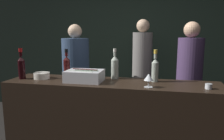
% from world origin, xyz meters
% --- Properties ---
extents(wall_back_chalkboard, '(6.40, 0.06, 2.80)m').
position_xyz_m(wall_back_chalkboard, '(0.00, 2.23, 1.40)').
color(wall_back_chalkboard, black).
rests_on(wall_back_chalkboard, ground_plane).
extents(bar_counter, '(2.20, 0.50, 1.04)m').
position_xyz_m(bar_counter, '(0.00, 0.25, 0.52)').
color(bar_counter, black).
rests_on(bar_counter, ground_plane).
extents(ice_bin_with_bottles, '(0.37, 0.27, 0.12)m').
position_xyz_m(ice_bin_with_bottles, '(-0.28, 0.23, 1.10)').
color(ice_bin_with_bottles, silver).
rests_on(ice_bin_with_bottles, bar_counter).
extents(bowl_white, '(0.17, 0.17, 0.07)m').
position_xyz_m(bowl_white, '(-0.79, 0.26, 1.07)').
color(bowl_white, silver).
rests_on(bowl_white, bar_counter).
extents(wine_glass, '(0.09, 0.09, 0.13)m').
position_xyz_m(wine_glass, '(0.38, 0.11, 1.13)').
color(wine_glass, silver).
rests_on(wine_glass, bar_counter).
extents(candle_votive, '(0.06, 0.06, 0.05)m').
position_xyz_m(candle_votive, '(0.91, 0.16, 1.06)').
color(candle_votive, silver).
rests_on(candle_votive, bar_counter).
extents(rose_wine_bottle, '(0.07, 0.07, 0.33)m').
position_xyz_m(rose_wine_bottle, '(0.43, 0.36, 1.18)').
color(rose_wine_bottle, '#9EA899').
rests_on(rose_wine_bottle, bar_counter).
extents(white_wine_bottle, '(0.08, 0.08, 0.33)m').
position_xyz_m(white_wine_bottle, '(0.00, 0.42, 1.18)').
color(white_wine_bottle, '#9EA899').
rests_on(white_wine_bottle, bar_counter).
extents(red_wine_bottle_tall, '(0.07, 0.07, 0.33)m').
position_xyz_m(red_wine_bottle_tall, '(-0.99, 0.20, 1.18)').
color(red_wine_bottle_tall, black).
rests_on(red_wine_bottle_tall, bar_counter).
extents(red_wine_bottle_black_foil, '(0.07, 0.07, 0.32)m').
position_xyz_m(red_wine_bottle_black_foil, '(-0.53, 0.36, 1.17)').
color(red_wine_bottle_black_foil, '#380F0F').
rests_on(red_wine_bottle_black_foil, bar_counter).
extents(person_in_hoodie, '(0.34, 0.34, 1.68)m').
position_xyz_m(person_in_hoodie, '(0.88, 1.16, 0.94)').
color(person_in_hoodie, black).
rests_on(person_in_hoodie, ground_plane).
extents(person_blond_tee, '(0.41, 0.41, 1.66)m').
position_xyz_m(person_blond_tee, '(-0.78, 1.27, 0.91)').
color(person_blond_tee, black).
rests_on(person_blond_tee, ground_plane).
extents(person_grey_polo, '(0.32, 0.32, 1.75)m').
position_xyz_m(person_grey_polo, '(0.20, 1.74, 0.99)').
color(person_grey_polo, black).
rests_on(person_grey_polo, ground_plane).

